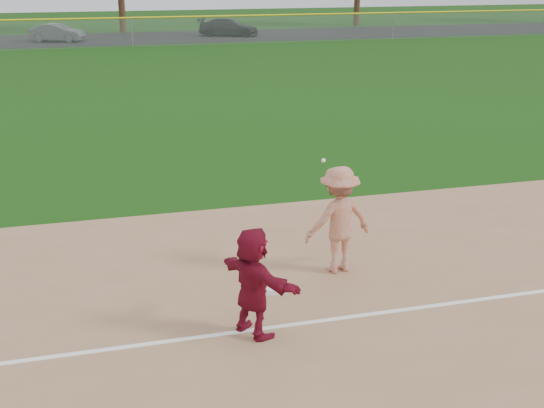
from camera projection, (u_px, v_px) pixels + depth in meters
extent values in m
plane|color=#14400C|center=(294.00, 302.00, 11.88)|extent=(160.00, 160.00, 0.00)
cube|color=white|center=(308.00, 323.00, 11.14)|extent=(60.00, 0.10, 0.01)
cube|color=black|center=(127.00, 38.00, 53.79)|extent=(120.00, 10.00, 0.01)
cube|color=silver|center=(274.00, 288.00, 12.24)|extent=(0.46, 0.46, 0.10)
imported|color=maroon|center=(253.00, 282.00, 10.53)|extent=(1.27, 1.71, 1.80)
imported|color=#53555A|center=(57.00, 33.00, 51.19)|extent=(4.25, 2.76, 1.32)
imported|color=black|center=(229.00, 27.00, 55.33)|extent=(5.22, 3.65, 1.40)
imported|color=#A1A1A4|center=(339.00, 220.00, 12.74)|extent=(1.43, 0.95, 2.06)
sphere|color=white|center=(324.00, 160.00, 11.62)|extent=(0.08, 0.08, 0.08)
plane|color=#999EA0|center=(132.00, 32.00, 47.99)|extent=(110.00, 0.00, 110.00)
cylinder|color=yellow|center=(131.00, 18.00, 47.66)|extent=(110.00, 0.12, 0.12)
cylinder|color=gray|center=(132.00, 32.00, 47.99)|extent=(0.08, 0.08, 2.00)
cylinder|color=gray|center=(393.00, 26.00, 52.84)|extent=(0.08, 0.08, 2.00)
cylinder|color=#3A2415|center=(122.00, 7.00, 58.12)|extent=(0.56, 0.56, 4.10)
cylinder|color=#3E2516|center=(357.00, 6.00, 64.72)|extent=(0.56, 0.56, 3.64)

